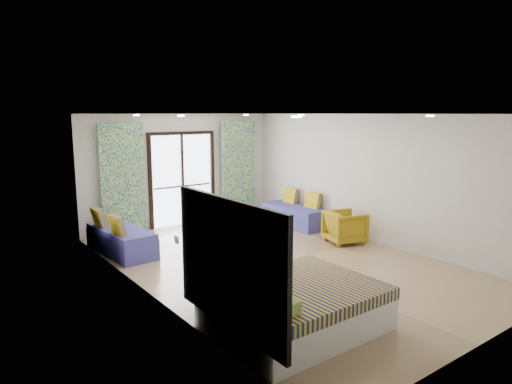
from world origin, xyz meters
TOP-DOWN VIEW (x-y plane):
  - floor at (0.00, 0.00)m, footprint 5.00×7.50m
  - ceiling at (0.00, 0.00)m, footprint 5.00×7.50m
  - wall_back at (0.00, 3.75)m, footprint 5.00×0.01m
  - wall_front at (0.00, -3.75)m, footprint 5.00×0.01m
  - wall_left at (-2.50, 0.00)m, footprint 0.01×7.50m
  - wall_right at (2.50, 0.00)m, footprint 0.01×7.50m
  - balcony_door at (0.00, 3.72)m, footprint 1.76×0.08m
  - balcony_rail at (0.00, 3.73)m, footprint 1.52×0.03m
  - curtain_left at (-1.55, 3.57)m, footprint 1.00×0.10m
  - curtain_right at (1.55, 3.57)m, footprint 1.00×0.10m
  - downlight_a at (-1.40, -2.00)m, footprint 0.12×0.12m
  - downlight_b at (1.40, -2.00)m, footprint 0.12×0.12m
  - downlight_c at (-1.40, 1.00)m, footprint 0.12×0.12m
  - downlight_d at (1.40, 1.00)m, footprint 0.12×0.12m
  - downlight_e at (-1.40, 3.00)m, footprint 0.12×0.12m
  - downlight_f at (1.40, 3.00)m, footprint 0.12×0.12m
  - headboard at (-2.46, -2.09)m, footprint 0.06×2.10m
  - switch_plate at (-2.47, -0.84)m, footprint 0.02×0.10m
  - bed at (-1.48, -2.09)m, footprint 2.03×1.66m
  - daybed_left at (-2.12, 2.31)m, footprint 0.83×1.84m
  - daybed_right at (2.12, 1.98)m, footprint 0.68×1.74m
  - coffee_table at (0.07, 2.19)m, footprint 0.76×0.76m
  - vase at (0.09, 2.16)m, footprint 0.21×0.22m
  - armchair at (1.97, 0.20)m, footprint 0.86×0.90m

SIDE VIEW (x-z plane):
  - floor at x=0.00m, z-range -0.01..0.01m
  - daybed_right at x=2.12m, z-range -0.16..0.69m
  - daybed_left at x=-2.12m, z-range -0.17..0.72m
  - bed at x=-1.48m, z-range -0.06..0.64m
  - armchair at x=1.97m, z-range 0.00..0.75m
  - coffee_table at x=0.07m, z-range 0.01..0.76m
  - vase at x=0.09m, z-range 0.43..0.62m
  - balcony_rail at x=0.00m, z-range 0.93..0.97m
  - headboard at x=-2.46m, z-range 0.30..1.80m
  - switch_plate at x=-2.47m, z-range 1.00..1.10m
  - curtain_left at x=-1.55m, z-range 0.00..2.50m
  - curtain_right at x=1.55m, z-range 0.00..2.50m
  - balcony_door at x=0.00m, z-range 0.12..2.40m
  - wall_back at x=0.00m, z-range 0.00..2.70m
  - wall_front at x=0.00m, z-range 0.00..2.70m
  - wall_left at x=-2.50m, z-range 0.00..2.70m
  - wall_right at x=2.50m, z-range 0.00..2.70m
  - downlight_a at x=-1.40m, z-range 2.66..2.68m
  - downlight_b at x=1.40m, z-range 2.66..2.68m
  - downlight_c at x=-1.40m, z-range 2.66..2.68m
  - downlight_d at x=1.40m, z-range 2.66..2.68m
  - downlight_e at x=-1.40m, z-range 2.66..2.68m
  - downlight_f at x=1.40m, z-range 2.66..2.68m
  - ceiling at x=0.00m, z-range 2.70..2.71m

